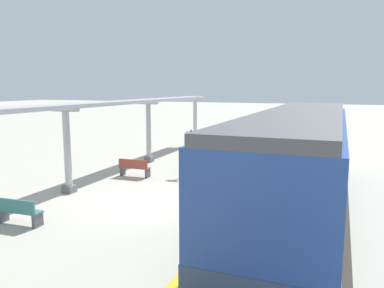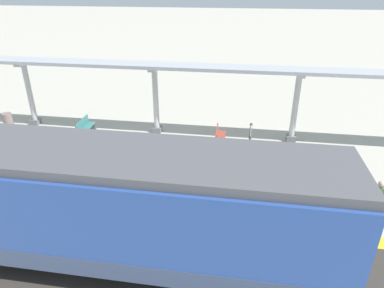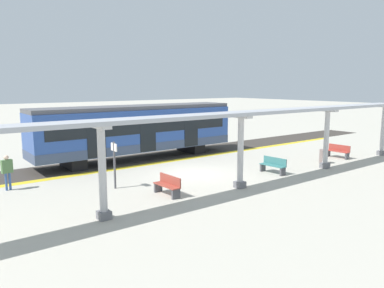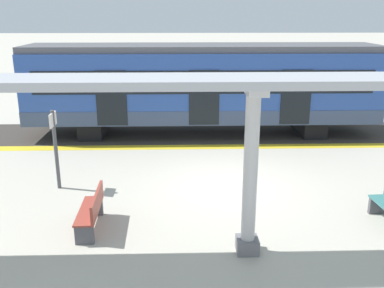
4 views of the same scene
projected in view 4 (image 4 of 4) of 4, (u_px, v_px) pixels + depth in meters
The scene contains 8 objects.
ground_plane at pixel (228, 186), 12.00m from camera, with size 176.00×176.00×0.00m, color #B3AE9F.
tactile_edge_strip at pixel (217, 147), 15.45m from camera, with size 0.52×35.41×0.01m, color gold.
trackbed at pixel (213, 133), 17.22m from camera, with size 3.20×47.41×0.01m, color #38332D.
train_near_carriage at pixel (202, 88), 16.66m from camera, with size 2.65×13.40×3.48m.
canopy_pillar_third at pixel (250, 172), 8.21m from camera, with size 1.10×0.44×3.41m.
canopy_beam at pixel (242, 81), 7.68m from camera, with size 1.20×28.38×0.16m, color #A8AAB2.
bench_near_end at pixel (92, 210), 9.53m from camera, with size 1.51×0.49×0.86m.
platform_info_sign at pixel (55, 142), 11.48m from camera, with size 0.56×0.10×2.20m.
Camera 4 is at (11.07, -1.32, 4.69)m, focal length 40.03 mm.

